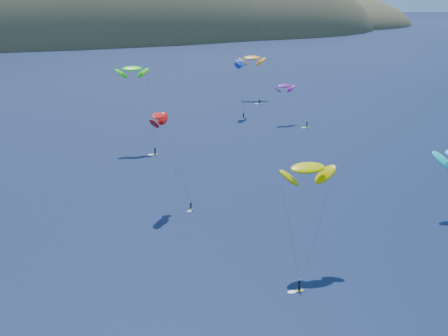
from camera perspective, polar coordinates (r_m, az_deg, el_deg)
name	(u,v)px	position (r m, az deg, el deg)	size (l,w,h in m)	color
island	(72,45)	(604.10, -13.70, 10.83)	(730.00, 300.00, 210.00)	#3D3526
kitesurfer_2	(308,168)	(100.38, 7.68, 0.00)	(10.97, 11.04, 19.24)	#B3C816
kitesurfer_3	(132,69)	(174.24, -8.40, 8.96)	(8.96, 11.50, 24.92)	#B3C816
kitesurfer_4	(239,61)	(218.30, 1.39, 9.72)	(7.74, 10.55, 21.30)	#B3C816
kitesurfer_6	(284,86)	(207.80, 5.54, 7.48)	(8.25, 10.83, 14.48)	#B3C816
kitesurfer_9	(158,116)	(126.18, -6.03, 4.75)	(9.22, 8.55, 21.47)	#B3C816
kitesurfer_11	(252,58)	(251.88, 2.57, 10.04)	(11.15, 15.81, 19.29)	#B3C816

